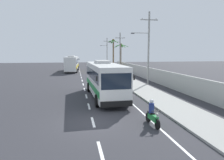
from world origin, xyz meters
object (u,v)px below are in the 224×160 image
object	(u,v)px
coach_bus_foreground	(104,78)
palm_nearest	(121,52)
coach_bus_far_lane	(72,63)
utility_pole_distant	(107,51)
pedestrian_near_kerb	(125,74)
utility_pole_mid	(148,46)
motorcycle_beside_bus	(152,115)
palm_second	(113,49)
utility_pole_far	(120,51)

from	to	relation	value
coach_bus_foreground	palm_nearest	size ratio (longest dim) A/B	1.64
coach_bus_far_lane	utility_pole_distant	distance (m)	17.88
pedestrian_near_kerb	utility_pole_mid	world-z (taller)	utility_pole_mid
coach_bus_foreground	pedestrian_near_kerb	world-z (taller)	coach_bus_foreground
coach_bus_far_lane	utility_pole_mid	xyz separation A→B (m)	(10.43, -22.27, 3.29)
coach_bus_foreground	pedestrian_near_kerb	bearing A→B (deg)	68.03
motorcycle_beside_bus	palm_nearest	distance (m)	38.86
palm_second	utility_pole_mid	bearing A→B (deg)	-87.03
coach_bus_foreground	utility_pole_far	world-z (taller)	utility_pole_far
coach_bus_far_lane	pedestrian_near_kerb	bearing A→B (deg)	-61.67
utility_pole_mid	palm_nearest	size ratio (longest dim) A/B	1.49
motorcycle_beside_bus	utility_pole_distant	bearing A→B (deg)	84.47
pedestrian_near_kerb	utility_pole_far	size ratio (longest dim) A/B	0.18
coach_bus_foreground	palm_second	xyz separation A→B (m)	(5.85, 27.23, 3.19)
coach_bus_foreground	utility_pole_mid	size ratio (longest dim) A/B	1.10
coach_bus_foreground	motorcycle_beside_bus	distance (m)	8.87
utility_pole_mid	palm_second	world-z (taller)	utility_pole_mid
coach_bus_far_lane	utility_pole_distant	world-z (taller)	utility_pole_distant
motorcycle_beside_bus	coach_bus_far_lane	bearing A→B (deg)	97.95
coach_bus_foreground	motorcycle_beside_bus	size ratio (longest dim) A/B	5.46
pedestrian_near_kerb	palm_second	bearing A→B (deg)	43.54
motorcycle_beside_bus	pedestrian_near_kerb	xyz separation A→B (m)	(3.47, 21.57, 0.29)
coach_bus_far_lane	palm_second	xyz separation A→B (m)	(9.37, -1.96, 3.15)
pedestrian_near_kerb	utility_pole_mid	distance (m)	7.58
coach_bus_far_lane	palm_second	bearing A→B (deg)	-11.80
utility_pole_mid	palm_nearest	xyz separation A→B (m)	(1.20, 22.61, -0.68)
utility_pole_distant	coach_bus_foreground	bearing A→B (deg)	-98.88
motorcycle_beside_bus	utility_pole_mid	world-z (taller)	utility_pole_mid
pedestrian_near_kerb	palm_second	size ratio (longest dim) A/B	0.21
utility_pole_far	palm_nearest	distance (m)	4.48
utility_pole_mid	utility_pole_far	xyz separation A→B (m)	(-0.01, 18.30, -0.55)
motorcycle_beside_bus	utility_pole_distant	size ratio (longest dim) A/B	0.23
pedestrian_near_kerb	utility_pole_mid	size ratio (longest dim) A/B	0.16
utility_pole_mid	palm_nearest	world-z (taller)	utility_pole_mid
coach_bus_far_lane	utility_pole_mid	size ratio (longest dim) A/B	1.21
utility_pole_far	pedestrian_near_kerb	bearing A→B (deg)	-97.71
coach_bus_foreground	utility_pole_mid	bearing A→B (deg)	45.05
coach_bus_far_lane	motorcycle_beside_bus	size ratio (longest dim) A/B	6.00
utility_pole_mid	utility_pole_distant	bearing A→B (deg)	90.16
coach_bus_foreground	coach_bus_far_lane	size ratio (longest dim) A/B	0.91
palm_second	utility_pole_far	bearing A→B (deg)	-62.68
coach_bus_foreground	palm_nearest	distance (m)	30.73
motorcycle_beside_bus	utility_pole_distant	xyz separation A→B (m)	(5.04, 52.14, 3.99)
utility_pole_far	utility_pole_distant	xyz separation A→B (m)	(-0.09, 18.30, -0.01)
coach_bus_foreground	palm_second	size ratio (longest dim) A/B	1.45
utility_pole_far	utility_pole_distant	world-z (taller)	utility_pole_distant
coach_bus_far_lane	motorcycle_beside_bus	xyz separation A→B (m)	(5.28, -37.80, -1.26)
palm_second	utility_pole_distant	bearing A→B (deg)	86.67
pedestrian_near_kerb	palm_nearest	distance (m)	17.19
utility_pole_far	palm_nearest	bearing A→B (deg)	74.26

